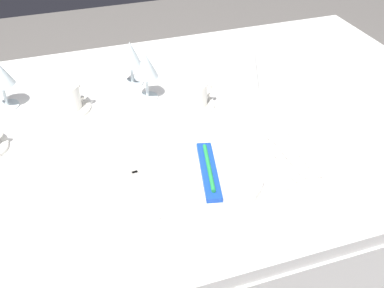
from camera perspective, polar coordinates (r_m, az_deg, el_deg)
dining_table at (r=1.41m, az=-3.21°, el=-0.42°), size 1.80×1.11×0.74m
dinner_plate at (r=1.16m, az=1.94°, el=-3.70°), size 0.26×0.26×0.02m
toothbrush_package at (r=1.15m, az=1.96°, el=-3.06°), size 0.08×0.21×0.02m
fork_outer at (r=1.15m, az=-5.82°, el=-5.01°), size 0.03×0.21×0.00m
dinner_knife at (r=1.23m, az=8.95°, el=-2.19°), size 0.02×0.22×0.00m
spoon_soup at (r=1.27m, az=9.30°, el=-0.71°), size 0.03×0.22×0.01m
spoon_dessert at (r=1.28m, az=10.31°, el=-0.55°), size 0.03×0.20×0.01m
spoon_tea at (r=1.29m, az=11.85°, el=-0.43°), size 0.03×0.20×0.01m
saucer_left at (r=1.43m, az=0.13°, el=4.54°), size 0.13×0.13×0.01m
coffee_cup_left at (r=1.41m, az=0.20°, el=5.89°), size 0.11×0.08×0.07m
saucer_far at (r=1.46m, az=-14.20°, el=4.01°), size 0.13×0.13×0.01m
coffee_cup_far at (r=1.44m, az=-14.36°, el=5.42°), size 0.11×0.08×0.07m
wine_glass_centre at (r=1.44m, az=-5.38°, el=8.89°), size 0.07×0.07×0.15m
wine_glass_left at (r=1.52m, az=-7.15°, el=10.12°), size 0.07×0.07×0.14m
wine_glass_right at (r=1.49m, az=-21.43°, el=7.44°), size 0.08×0.08×0.15m
napkin_folded at (r=1.49m, az=6.97°, el=9.04°), size 0.06×0.06×0.17m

